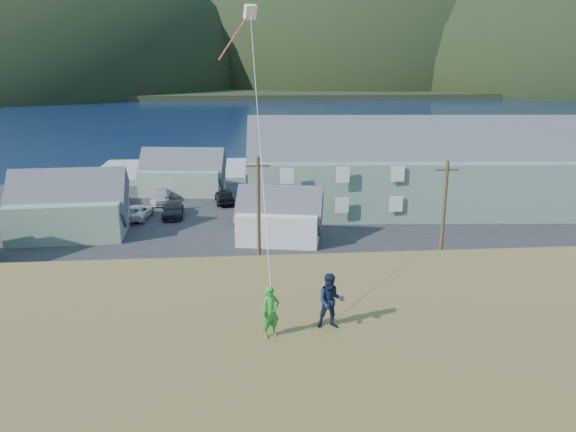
# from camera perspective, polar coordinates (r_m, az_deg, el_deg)

# --- Properties ---
(ground) EXTENTS (900.00, 900.00, 0.00)m
(ground) POSITION_cam_1_polar(r_m,az_deg,el_deg) (37.26, -4.08, -7.95)
(ground) COLOR #0A1638
(ground) RESTS_ON ground
(grass_strip) EXTENTS (110.00, 8.00, 0.10)m
(grass_strip) POSITION_cam_1_polar(r_m,az_deg,el_deg) (35.42, -4.03, -9.18)
(grass_strip) COLOR #4C3D19
(grass_strip) RESTS_ON ground
(waterfront_lot) EXTENTS (72.00, 36.00, 0.12)m
(waterfront_lot) POSITION_cam_1_polar(r_m,az_deg,el_deg) (53.25, -4.39, -0.52)
(waterfront_lot) COLOR #28282B
(waterfront_lot) RESTS_ON ground
(wharf) EXTENTS (26.00, 14.00, 0.90)m
(wharf) POSITION_cam_1_polar(r_m,az_deg,el_deg) (75.74, -9.16, 4.54)
(wharf) COLOR gray
(wharf) RESTS_ON ground
(far_shore) EXTENTS (900.00, 320.00, 2.00)m
(far_shore) POSITION_cam_1_polar(r_m,az_deg,el_deg) (364.39, -4.99, 13.54)
(far_shore) COLOR black
(far_shore) RESTS_ON ground
(far_hills) EXTENTS (760.00, 265.00, 143.00)m
(far_hills) POSITION_cam_1_polar(r_m,az_deg,el_deg) (315.81, 1.68, 13.44)
(far_hills) COLOR black
(far_hills) RESTS_ON ground
(lodge) EXTENTS (33.39, 11.68, 11.53)m
(lodge) POSITION_cam_1_polar(r_m,az_deg,el_deg) (56.77, 12.72, 4.71)
(lodge) COLOR slate
(lodge) RESTS_ON waterfront_lot
(shed_palegreen_near) EXTENTS (10.01, 6.60, 7.07)m
(shed_palegreen_near) POSITION_cam_1_polar(r_m,az_deg,el_deg) (51.59, -21.39, 0.87)
(shed_palegreen_near) COLOR gray
(shed_palegreen_near) RESTS_ON waterfront_lot
(shed_white) EXTENTS (7.92, 6.04, 5.66)m
(shed_white) POSITION_cam_1_polar(r_m,az_deg,el_deg) (46.81, -0.89, -0.06)
(shed_white) COLOR silver
(shed_white) RESTS_ON waterfront_lot
(shed_palegreen_far) EXTENTS (10.03, 6.54, 6.32)m
(shed_palegreen_far) POSITION_cam_1_polar(r_m,az_deg,el_deg) (64.61, -10.65, 4.32)
(shed_palegreen_far) COLOR slate
(shed_palegreen_far) RESTS_ON waterfront_lot
(utility_poles) EXTENTS (32.20, 0.24, 8.74)m
(utility_poles) POSITION_cam_1_polar(r_m,az_deg,el_deg) (37.19, -6.43, -0.93)
(utility_poles) COLOR #47331E
(utility_poles) RESTS_ON waterfront_lot
(parked_cars) EXTENTS (23.39, 11.52, 1.56)m
(parked_cars) POSITION_cam_1_polar(r_m,az_deg,el_deg) (58.08, -13.68, 1.26)
(parked_cars) COLOR gray
(parked_cars) RESTS_ON waterfront_lot
(kite_flyer_green) EXTENTS (0.66, 0.57, 1.53)m
(kite_flyer_green) POSITION_cam_1_polar(r_m,az_deg,el_deg) (16.29, -1.77, -9.72)
(kite_flyer_green) COLOR green
(kite_flyer_green) RESTS_ON hillside
(kite_flyer_navy) EXTENTS (0.86, 0.69, 1.70)m
(kite_flyer_navy) POSITION_cam_1_polar(r_m,az_deg,el_deg) (16.80, 4.36, -8.63)
(kite_flyer_navy) COLOR #131D34
(kite_flyer_navy) RESTS_ON hillside
(kite_rig) EXTENTS (0.91, 4.70, 11.91)m
(kite_rig) POSITION_cam_1_polar(r_m,az_deg,el_deg) (23.20, -4.06, 19.30)
(kite_rig) COLOR #F5EBBB
(kite_rig) RESTS_ON ground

